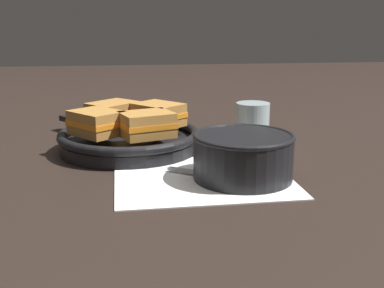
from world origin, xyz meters
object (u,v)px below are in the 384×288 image
(skillet, at_px, (129,140))
(spoon, at_px, (223,176))
(sandwich_near_left, at_px, (113,113))
(drinking_glass, at_px, (252,127))
(soup_bowl, at_px, (243,154))
(sandwich_far_left, at_px, (147,125))
(sandwich_near_right, at_px, (97,123))
(sandwich_far_right, at_px, (158,115))

(skillet, bearing_deg, spoon, -55.16)
(sandwich_near_left, height_order, drinking_glass, drinking_glass)
(soup_bowl, relative_size, sandwich_far_left, 1.44)
(spoon, height_order, sandwich_near_right, sandwich_near_right)
(spoon, bearing_deg, drinking_glass, 95.69)
(sandwich_far_left, bearing_deg, skillet, 118.38)
(sandwich_far_left, height_order, drinking_glass, drinking_glass)
(sandwich_near_left, relative_size, sandwich_far_left, 1.06)
(skillet, height_order, sandwich_near_right, sandwich_near_right)
(spoon, distance_m, sandwich_near_right, 0.28)
(sandwich_near_left, bearing_deg, sandwich_far_right, -16.86)
(spoon, relative_size, sandwich_far_right, 1.05)
(sandwich_near_right, xyz_separation_m, sandwich_far_left, (0.09, -0.03, 0.00))
(soup_bowl, bearing_deg, sandwich_near_left, 128.66)
(soup_bowl, bearing_deg, sandwich_far_left, 135.60)
(spoon, distance_m, sandwich_far_left, 0.20)
(spoon, relative_size, sandwich_far_left, 1.12)
(skillet, height_order, sandwich_far_right, sandwich_far_right)
(sandwich_near_right, xyz_separation_m, sandwich_far_right, (0.12, 0.06, 0.00))
(skillet, xyz_separation_m, drinking_glass, (0.24, -0.04, 0.03))
(spoon, bearing_deg, sandwich_far_right, 143.75)
(skillet, bearing_deg, sandwich_near_left, 117.88)
(sandwich_far_left, distance_m, drinking_glass, 0.21)
(sandwich_near_left, height_order, sandwich_far_left, same)
(spoon, distance_m, skillet, 0.26)
(drinking_glass, bearing_deg, soup_bowl, -109.54)
(soup_bowl, bearing_deg, spoon, -172.38)
(drinking_glass, bearing_deg, skillet, 170.56)
(spoon, height_order, sandwich_near_left, sandwich_near_left)
(sandwich_near_right, bearing_deg, spoon, -40.71)
(sandwich_near_left, distance_m, sandwich_far_right, 0.10)
(drinking_glass, bearing_deg, sandwich_near_right, 178.86)
(spoon, bearing_deg, sandwich_near_right, 173.57)
(soup_bowl, xyz_separation_m, drinking_glass, (0.06, 0.17, 0.01))
(sandwich_near_left, bearing_deg, spoon, -56.59)
(soup_bowl, relative_size, sandwich_near_left, 1.36)
(sandwich_far_right, bearing_deg, soup_bowl, -63.23)
(soup_bowl, bearing_deg, sandwich_far_right, 116.77)
(soup_bowl, distance_m, sandwich_near_left, 0.34)
(drinking_glass, bearing_deg, sandwich_near_left, 160.05)
(skillet, height_order, sandwich_far_left, sandwich_far_left)
(sandwich_near_right, bearing_deg, drinking_glass, -1.14)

